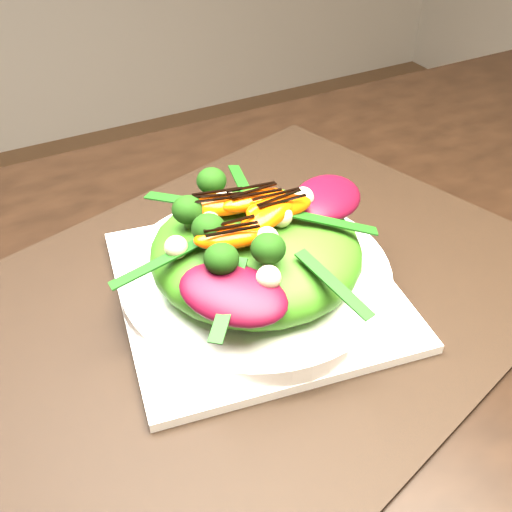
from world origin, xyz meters
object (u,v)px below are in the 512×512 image
dining_table (229,405)px  lettuce_mound (256,251)px  orange_segment (244,202)px  placemat (256,293)px  salad_bowl (256,276)px  plate_base (256,288)px

dining_table → lettuce_mound: size_ratio=8.42×
orange_segment → dining_table: bearing=-123.4°
dining_table → placemat: dining_table is taller
lettuce_mound → orange_segment: size_ratio=3.05×
dining_table → placemat: 0.12m
placemat → salad_bowl: salad_bowl is taller
plate_base → lettuce_mound: 0.04m
dining_table → salad_bowl: bearing=50.6°
placemat → plate_base: size_ratio=2.26×
dining_table → orange_segment: dining_table is taller
lettuce_mound → dining_table: bearing=-129.4°
placemat → plate_base: bearing=0.0°
plate_base → lettuce_mound: size_ratio=1.30×
salad_bowl → placemat: bearing=180.0°
plate_base → orange_segment: (0.00, 0.02, 0.08)m
placemat → salad_bowl: bearing=0.0°
salad_bowl → orange_segment: bearing=89.4°
dining_table → plate_base: dining_table is taller
salad_bowl → orange_segment: 0.07m
dining_table → plate_base: 0.12m
salad_bowl → plate_base: bearing=0.0°
salad_bowl → orange_segment: (0.00, 0.02, 0.07)m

